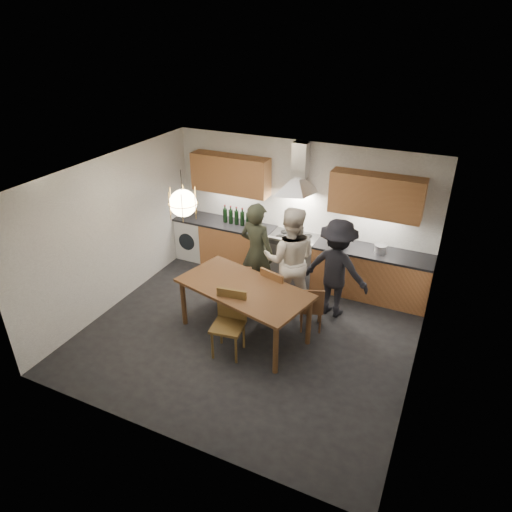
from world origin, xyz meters
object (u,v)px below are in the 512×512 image
at_px(chair_back_left, 241,283).
at_px(chair_front, 230,318).
at_px(person_right, 336,269).
at_px(stock_pot, 380,249).
at_px(mixing_bowl, 339,245).
at_px(dining_table, 244,293).
at_px(person_left, 257,253).
at_px(person_mid, 290,260).
at_px(wine_bottles, 237,216).

height_order(chair_back_left, chair_front, chair_front).
distance_m(chair_front, person_right, 1.99).
relative_size(chair_back_left, stock_pot, 4.07).
bearing_deg(mixing_bowl, person_right, -77.50).
bearing_deg(stock_pot, mixing_bowl, -173.60).
relative_size(dining_table, person_left, 1.22).
distance_m(person_mid, wine_bottles, 1.81).
bearing_deg(chair_back_left, person_left, -129.60).
bearing_deg(mixing_bowl, person_mid, -124.37).
xyz_separation_m(person_right, mixing_bowl, (-0.16, 0.70, 0.08)).
relative_size(person_mid, mixing_bowl, 6.45).
height_order(dining_table, stock_pot, stock_pot).
bearing_deg(chair_back_left, dining_table, 99.91).
height_order(chair_front, stock_pot, stock_pot).
bearing_deg(wine_bottles, chair_front, -65.21).
bearing_deg(chair_front, wine_bottles, 106.39).
height_order(mixing_bowl, wine_bottles, wine_bottles).
relative_size(chair_back_left, person_mid, 0.45).
bearing_deg(person_right, wine_bottles, -11.60).
xyz_separation_m(dining_table, chair_back_left, (-0.39, 0.66, -0.28)).
bearing_deg(chair_back_left, person_right, 178.20).
xyz_separation_m(chair_front, wine_bottles, (-1.12, 2.43, 0.50)).
xyz_separation_m(stock_pot, wine_bottles, (-2.79, 0.04, 0.11)).
relative_size(chair_front, person_right, 0.58).
relative_size(person_left, mixing_bowl, 6.30).
bearing_deg(chair_front, dining_table, 79.58).
xyz_separation_m(person_mid, mixing_bowl, (0.59, 0.87, 0.01)).
xyz_separation_m(chair_front, person_right, (1.13, 1.61, 0.28)).
xyz_separation_m(chair_back_left, mixing_bowl, (1.34, 1.20, 0.45)).
bearing_deg(stock_pot, dining_table, -130.42).
distance_m(chair_front, person_left, 1.53).
height_order(chair_front, wine_bottles, wine_bottles).
distance_m(person_left, person_mid, 0.62).
relative_size(mixing_bowl, stock_pot, 1.40).
height_order(person_mid, mixing_bowl, person_mid).
bearing_deg(person_right, chair_back_left, 26.96).
xyz_separation_m(dining_table, person_right, (1.11, 1.16, 0.09)).
bearing_deg(stock_pot, person_right, -124.82).
bearing_deg(person_mid, person_right, 175.13).
xyz_separation_m(mixing_bowl, wine_bottles, (-2.10, 0.12, 0.14)).
distance_m(person_mid, stock_pot, 1.60).
xyz_separation_m(person_left, wine_bottles, (-0.88, 0.96, 0.17)).
bearing_deg(dining_table, wine_bottles, 133.81).
height_order(chair_back_left, person_left, person_left).
relative_size(chair_front, wine_bottles, 1.70).
distance_m(person_right, mixing_bowl, 0.72).
bearing_deg(wine_bottles, stock_pot, -0.91).
relative_size(person_left, person_mid, 0.98).
xyz_separation_m(dining_table, person_left, (-0.26, 1.03, 0.15)).
relative_size(person_right, stock_pot, 8.30).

